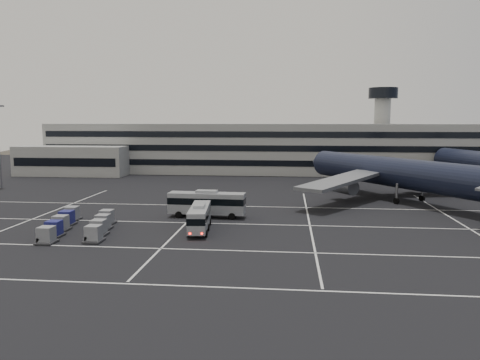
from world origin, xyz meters
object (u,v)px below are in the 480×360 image
(bus_near, at_px, (200,216))
(bus_far, at_px, (207,203))
(trijet_main, at_px, (404,173))
(uld_cluster, at_px, (78,224))

(bus_near, height_order, bus_far, bus_far)
(trijet_main, xyz_separation_m, bus_far, (-33.89, -17.90, -2.94))
(trijet_main, bearing_deg, uld_cluster, 177.73)
(bus_near, height_order, uld_cluster, bus_near)
(trijet_main, distance_m, bus_near, 42.92)
(uld_cluster, bearing_deg, bus_near, 7.45)
(trijet_main, relative_size, bus_far, 4.26)
(trijet_main, relative_size, bus_near, 4.87)
(bus_far, xyz_separation_m, uld_cluster, (-15.74, -11.07, -1.29))
(bus_near, xyz_separation_m, uld_cluster, (-16.30, -2.13, -0.98))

